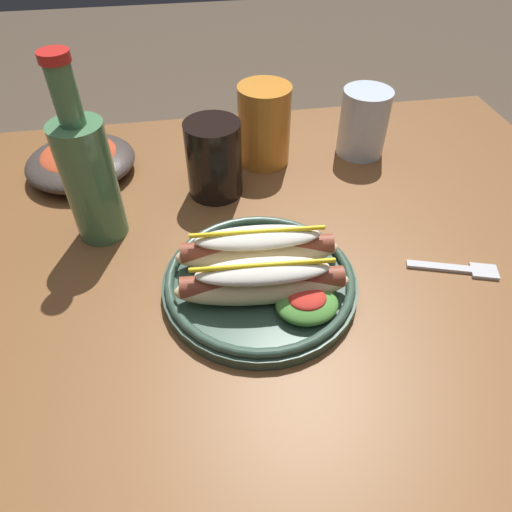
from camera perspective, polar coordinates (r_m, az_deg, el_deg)
The scene contains 9 objects.
ground_plane at distance 1.28m, azimuth 0.69°, elevation -24.64°, with size 8.00×8.00×0.00m, color brown.
dining_table at distance 0.74m, azimuth 1.10°, elevation -6.26°, with size 1.10×0.85×0.74m.
hot_dog_plate at distance 0.59m, azimuth 0.71°, elevation -2.37°, with size 0.25×0.25×0.08m.
fork at distance 0.69m, azimuth 23.64°, elevation -1.47°, with size 0.12×0.05×0.00m.
soda_cup at distance 0.75m, azimuth -5.15°, elevation 11.72°, with size 0.09×0.09×0.12m, color black.
water_cup at distance 0.87m, azimuth 13.00°, elevation 15.59°, with size 0.08×0.08×0.12m, color silver.
extra_cup at distance 0.82m, azimuth 1.00°, elevation 15.68°, with size 0.09×0.09×0.14m, color orange.
glass_bottle at distance 0.67m, azimuth -19.78°, elevation 9.33°, with size 0.07×0.07×0.26m.
side_bowl at distance 0.86m, azimuth -20.64°, elevation 10.89°, with size 0.18×0.18×0.05m.
Camera 1 is at (-0.09, -0.47, 1.19)m, focal length 32.76 mm.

